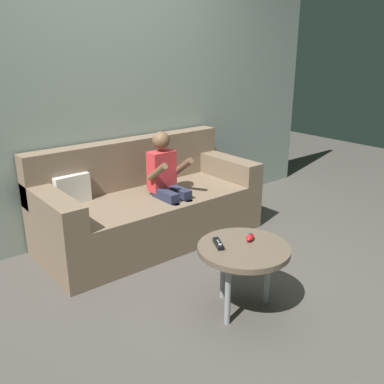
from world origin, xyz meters
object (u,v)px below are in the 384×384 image
at_px(person_seated_on_couch, 168,181).
at_px(game_remote_black_near_edge, 218,244).
at_px(nunchuk_red, 250,237).
at_px(couch, 147,206).
at_px(coffee_table, 243,253).

bearing_deg(person_seated_on_couch, game_remote_black_near_edge, -109.02).
bearing_deg(nunchuk_red, person_seated_on_couch, 82.65).
relative_size(couch, game_remote_black_near_edge, 13.04).
distance_m(game_remote_black_near_edge, nunchuk_red, 0.21).
distance_m(couch, coffee_table, 1.26).
relative_size(game_remote_black_near_edge, nunchuk_red, 1.41).
relative_size(person_seated_on_couch, coffee_table, 1.66).
distance_m(coffee_table, game_remote_black_near_edge, 0.16).
bearing_deg(coffee_table, person_seated_on_couch, 78.23).
bearing_deg(couch, coffee_table, -95.97).
height_order(couch, person_seated_on_couch, person_seated_on_couch).
distance_m(couch, nunchuk_red, 1.22).
xyz_separation_m(game_remote_black_near_edge, nunchuk_red, (0.20, -0.07, 0.01)).
relative_size(couch, person_seated_on_couch, 1.99).
xyz_separation_m(coffee_table, game_remote_black_near_edge, (-0.11, 0.10, 0.06)).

